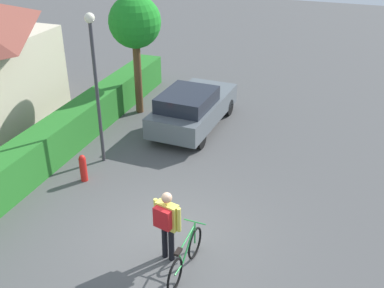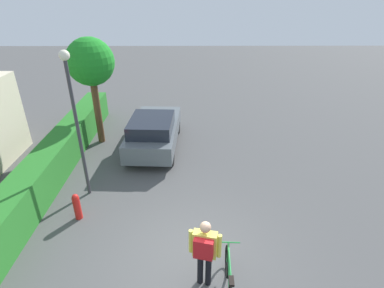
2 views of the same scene
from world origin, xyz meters
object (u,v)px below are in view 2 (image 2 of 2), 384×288
person_rider (205,249)px  tree_kerbside (90,63)px  street_lamp (74,109)px  parked_car_near (154,131)px  fire_hydrant (77,206)px  bicycle (229,281)px

person_rider → tree_kerbside: bearing=29.7°
person_rider → street_lamp: size_ratio=0.39×
parked_car_near → street_lamp: bearing=149.7°
street_lamp → tree_kerbside: (3.68, 0.54, 0.43)m
fire_hydrant → street_lamp: bearing=2.4°
parked_car_near → person_rider: (-6.43, -1.72, 0.29)m
bicycle → street_lamp: 5.94m
tree_kerbside → fire_hydrant: tree_kerbside is taller
bicycle → street_lamp: bearing=47.8°
parked_car_near → tree_kerbside: (0.64, 2.31, 2.52)m
bicycle → fire_hydrant: (2.44, 3.96, 0.02)m
parked_car_near → street_lamp: size_ratio=0.95×
parked_car_near → person_rider: person_rider is taller
tree_kerbside → fire_hydrant: 5.68m
street_lamp → fire_hydrant: (-1.19, -0.05, -2.43)m
parked_car_near → person_rider: bearing=-165.0°
parked_car_near → street_lamp: street_lamp is taller
bicycle → fire_hydrant: size_ratio=2.21×
street_lamp → parked_car_near: bearing=-30.3°
tree_kerbside → parked_car_near: bearing=-105.4°
parked_car_near → fire_hydrant: bearing=157.8°
person_rider → fire_hydrant: size_ratio=2.12×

